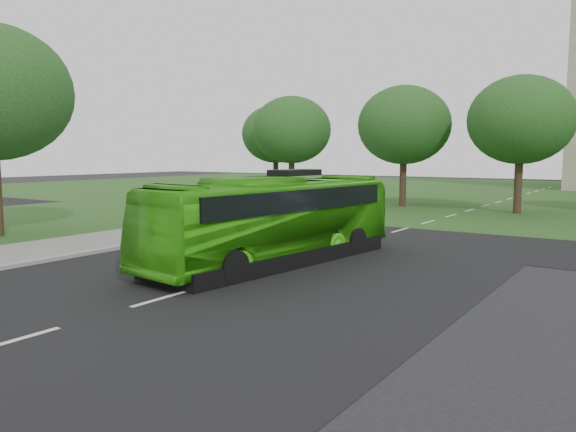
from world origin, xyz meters
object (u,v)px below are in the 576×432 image
object	(u,v)px
tree_park_b	(404,125)
tree_park_c	(521,120)
bus	(275,220)
tree_park_f	(276,134)
tree_park_a	(292,130)

from	to	relation	value
tree_park_b	tree_park_c	bearing A→B (deg)	-3.78
tree_park_c	bus	distance (m)	22.65
tree_park_b	tree_park_f	distance (m)	14.44
tree_park_b	tree_park_f	size ratio (longest dim) A/B	1.05
tree_park_f	tree_park_b	bearing A→B (deg)	-15.45
tree_park_f	bus	xyz separation A→B (m)	(18.40, -26.32, -4.09)
tree_park_a	tree_park_b	bearing A→B (deg)	1.63
tree_park_c	tree_park_f	xyz separation A→B (m)	(-21.89, 4.37, -0.32)
tree_park_a	tree_park_c	distance (m)	17.44
bus	tree_park_a	bearing A→B (deg)	128.60
tree_park_f	bus	bearing A→B (deg)	-55.04
tree_park_a	tree_park_f	xyz separation A→B (m)	(-4.45, 4.11, -0.12)
tree_park_b	bus	xyz separation A→B (m)	(4.49, -22.47, -4.34)
tree_park_f	bus	world-z (taller)	tree_park_f
bus	tree_park_f	bearing A→B (deg)	131.43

